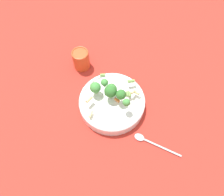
% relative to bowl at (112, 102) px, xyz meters
% --- Properties ---
extents(ground_plane, '(3.00, 3.00, 0.00)m').
position_rel_bowl_xyz_m(ground_plane, '(0.00, 0.00, -0.02)').
color(ground_plane, '#B72D23').
extents(bowl, '(0.24, 0.24, 0.05)m').
position_rel_bowl_xyz_m(bowl, '(0.00, 0.00, 0.00)').
color(bowl, white).
rests_on(bowl, ground_plane).
extents(pasta_salad, '(0.21, 0.17, 0.07)m').
position_rel_bowl_xyz_m(pasta_salad, '(0.00, -0.02, 0.06)').
color(pasta_salad, '#8CB766').
rests_on(pasta_salad, bowl).
extents(cup, '(0.07, 0.07, 0.08)m').
position_rel_bowl_xyz_m(cup, '(0.05, -0.22, 0.02)').
color(cup, '#CC4C23').
rests_on(cup, ground_plane).
extents(spoon, '(0.13, 0.14, 0.01)m').
position_rel_bowl_xyz_m(spoon, '(-0.07, 0.18, -0.02)').
color(spoon, silver).
rests_on(spoon, ground_plane).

